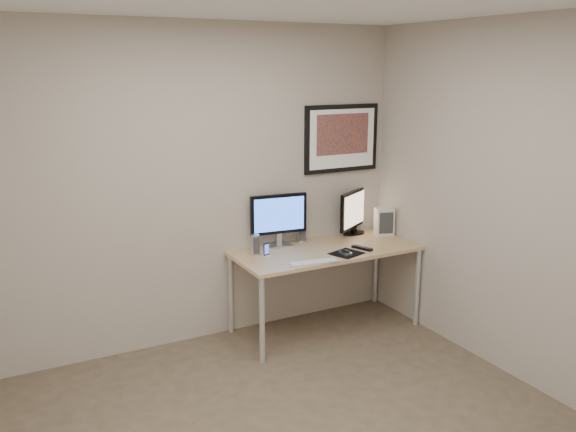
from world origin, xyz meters
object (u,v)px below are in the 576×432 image
Objects in this scene: framed_art at (342,138)px; keyboard at (314,262)px; monitor_large at (279,218)px; fan_unit at (384,221)px; phone_dock at (266,250)px; speaker_left at (255,244)px; desk at (326,256)px; speaker_right at (302,230)px; monitor_tv at (354,211)px.

keyboard is at bearing -136.17° from framed_art.
framed_art is 0.93m from monitor_large.
phone_dock is at bearing -157.83° from fan_unit.
monitor_large is 1.04m from fan_unit.
monitor_large is 0.35m from speaker_left.
framed_art reaches higher than monitor_large.
desk is 6.34× the size of fan_unit.
phone_dock reaches higher than keyboard.
speaker_left is 0.55m from speaker_right.
speaker_left is 0.84× the size of speaker_right.
monitor_tv is (0.12, -0.05, -0.67)m from framed_art.
framed_art is 6.28× the size of phone_dock.
keyboard is 1.09m from fan_unit.
framed_art is at bearing 2.58° from phone_dock.
monitor_large is at bearing 28.47° from phone_dock.
fan_unit reaches higher than phone_dock.
speaker_right is at bearing -175.28° from framed_art.
monitor_large reaches higher than speaker_left.
monitor_large is 2.00× the size of fan_unit.
desk is at bearing -56.46° from speaker_right.
speaker_right is (-0.08, 0.30, 0.17)m from desk.
monitor_large reaches higher than monitor_tv.
desk is 7.94× the size of speaker_right.
speaker_left is at bearing 156.05° from monitor_tv.
phone_dock is at bearing -161.95° from framed_art.
monitor_large is at bearing 141.34° from desk.
keyboard is (0.31, -0.42, -0.08)m from speaker_left.
keyboard is 1.59× the size of fan_unit.
monitor_large reaches higher than phone_dock.
speaker_right is at bearing 27.85° from speaker_left.
phone_dock is at bearing -132.15° from speaker_right.
speaker_right reaches higher than speaker_left.
monitor_tv reaches higher than speaker_left.
speaker_right is at bearing 77.09° from keyboard.
desk is 1.07m from framed_art.
fan_unit is at bearing 10.88° from desk.
speaker_right reaches higher than desk.
desk is at bearing -151.37° from fan_unit.
fan_unit is at bearing -0.11° from monitor_large.
keyboard is (-0.76, -0.56, -0.22)m from monitor_tv.
phone_dock is at bearing -129.44° from monitor_large.
desk is at bearing 179.32° from monitor_tv.
monitor_tv is 1.86× the size of fan_unit.
desk is at bearing 51.61° from keyboard.
framed_art is at bearing 124.61° from monitor_tv.
monitor_tv is (0.79, 0.02, -0.03)m from monitor_large.
framed_art reaches higher than fan_unit.
monitor_tv reaches higher than desk.
framed_art reaches higher than speaker_right.
keyboard is (-0.21, -0.58, -0.09)m from speaker_right.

